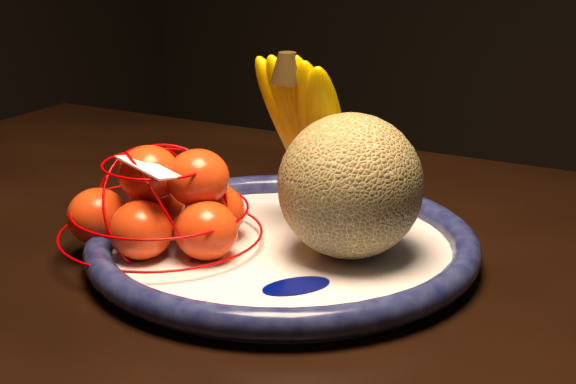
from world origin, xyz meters
The scene contains 6 objects.
dining_table centered at (0.10, 0.05, 0.62)m, with size 1.46×0.95×0.70m.
fruit_bowl centered at (0.11, 0.01, 0.71)m, with size 0.40×0.40×0.03m.
cantaloupe centered at (0.18, 0.03, 0.78)m, with size 0.14×0.14×0.14m, color olive.
banana_bunch centered at (0.10, 0.08, 0.81)m, with size 0.13×0.13×0.21m.
mandarin_bag centered at (0.01, -0.05, 0.75)m, with size 0.23×0.23×0.13m.
price_tag centered at (0.01, -0.08, 0.80)m, with size 0.07×0.03×0.00m, color white.
Camera 1 is at (0.57, -0.68, 1.04)m, focal length 55.00 mm.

